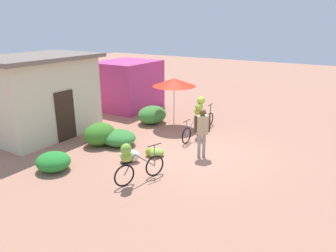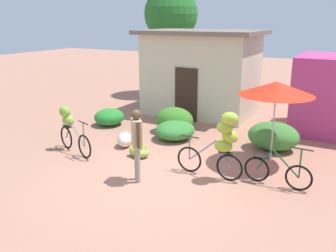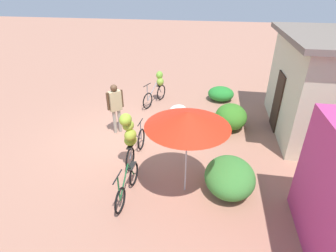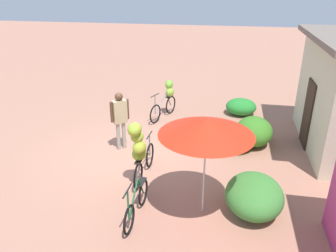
% 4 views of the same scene
% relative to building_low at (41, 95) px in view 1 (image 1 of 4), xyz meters
% --- Properties ---
extents(ground_plane, '(60.00, 60.00, 0.00)m').
position_rel_building_low_xyz_m(ground_plane, '(1.50, -6.57, -1.68)').
color(ground_plane, '#AA735D').
extents(building_low, '(4.65, 3.25, 3.31)m').
position_rel_building_low_xyz_m(building_low, '(0.00, 0.00, 0.00)').
color(building_low, beige).
rests_on(building_low, ground).
extents(shop_pink, '(3.20, 2.80, 2.57)m').
position_rel_building_low_xyz_m(shop_pink, '(5.35, -0.24, -0.39)').
color(shop_pink, '#C03A7D').
rests_on(shop_pink, ground).
extents(hedge_bush_front_left, '(1.06, 1.13, 0.60)m').
position_rel_building_low_xyz_m(hedge_bush_front_left, '(-2.19, -3.25, -1.38)').
color(hedge_bush_front_left, '#26832F').
rests_on(hedge_bush_front_left, ground).
extents(hedge_bush_front_right, '(1.33, 1.11, 0.86)m').
position_rel_building_low_xyz_m(hedge_bush_front_right, '(0.29, -2.91, -1.24)').
color(hedge_bush_front_right, '#3A7C24').
rests_on(hedge_bush_front_right, ground).
extents(hedge_bush_mid, '(1.25, 1.41, 0.58)m').
position_rel_building_low_xyz_m(hedge_bush_mid, '(0.65, -3.54, -1.38)').
color(hedge_bush_mid, '#357F34').
rests_on(hedge_bush_mid, ground).
extents(hedge_bush_by_door, '(1.49, 1.25, 0.83)m').
position_rel_building_low_xyz_m(hedge_bush_by_door, '(3.65, -3.05, -1.26)').
color(hedge_bush_by_door, '#3C8436').
rests_on(hedge_bush_by_door, ground).
extents(market_umbrella, '(1.93, 1.93, 2.21)m').
position_rel_building_low_xyz_m(market_umbrella, '(3.84, -4.14, 0.35)').
color(market_umbrella, beige).
rests_on(market_umbrella, ground).
extents(bicycle_leftmost, '(1.67, 0.67, 1.32)m').
position_rel_building_low_xyz_m(bicycle_leftmost, '(-1.53, -5.96, -0.93)').
color(bicycle_leftmost, black).
rests_on(bicycle_leftmost, ground).
extents(bicycle_near_pile, '(1.74, 0.45, 1.70)m').
position_rel_building_low_xyz_m(bicycle_near_pile, '(3.03, -5.76, -0.69)').
color(bicycle_near_pile, black).
rests_on(bicycle_near_pile, ground).
extents(bicycle_center_loaded, '(1.58, 0.15, 1.01)m').
position_rel_building_low_xyz_m(bicycle_center_loaded, '(4.30, -5.50, -1.33)').
color(bicycle_center_loaded, black).
rests_on(bicycle_center_loaded, ground).
extents(banana_pile_on_ground, '(0.75, 0.74, 0.33)m').
position_rel_building_low_xyz_m(banana_pile_on_ground, '(0.46, -5.40, -1.53)').
color(banana_pile_on_ground, olive).
rests_on(banana_pile_on_ground, ground).
extents(produce_sack, '(0.69, 0.82, 0.44)m').
position_rel_building_low_xyz_m(produce_sack, '(-0.37, -4.91, -1.46)').
color(produce_sack, silver).
rests_on(produce_sack, ground).
extents(person_vendor, '(0.42, 0.45, 1.76)m').
position_rel_building_low_xyz_m(person_vendor, '(1.31, -6.80, -0.59)').
color(person_vendor, gray).
rests_on(person_vendor, ground).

